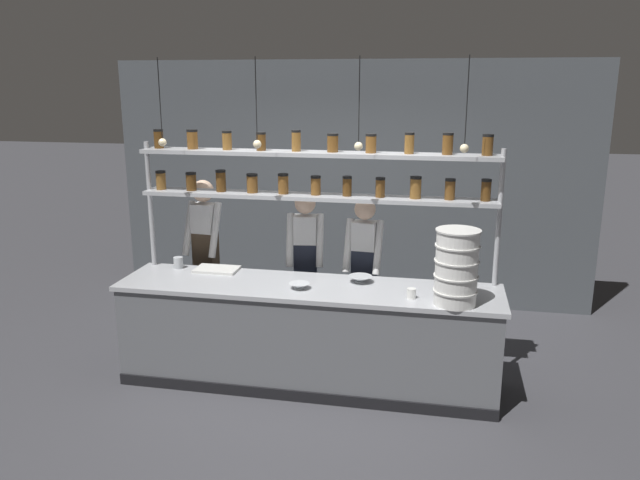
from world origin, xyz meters
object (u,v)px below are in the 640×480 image
prep_bowl_near_left (360,279)px  serving_cup_by_board (178,263)px  chef_center (305,262)px  prep_bowl_center_front (299,286)px  spice_shelf_unit (315,179)px  cutting_board (217,269)px  container_stack (456,267)px  serving_cup_front (411,293)px  chef_left (205,251)px  chef_right (364,269)px

prep_bowl_near_left → serving_cup_by_board: size_ratio=1.97×
chef_center → prep_bowl_center_front: chef_center is taller
spice_shelf_unit → cutting_board: (-0.93, -0.07, -0.87)m
container_stack → serving_cup_by_board: size_ratio=5.68×
cutting_board → serving_cup_by_board: size_ratio=3.71×
prep_bowl_near_left → serving_cup_front: 0.57m
prep_bowl_center_front → serving_cup_by_board: size_ratio=1.67×
container_stack → serving_cup_by_board: 2.63m
chef_left → serving_cup_front: chef_left is taller
chef_right → cutting_board: (-1.34, -0.39, 0.03)m
container_stack → prep_bowl_near_left: size_ratio=2.88×
container_stack → serving_cup_front: (-0.35, 0.07, -0.26)m
cutting_board → serving_cup_front: bearing=-12.8°
chef_center → prep_bowl_center_front: (0.13, -0.80, 0.02)m
chef_center → chef_right: size_ratio=1.02×
chef_left → chef_center: chef_left is taller
chef_right → serving_cup_front: (0.50, -0.81, 0.06)m
chef_left → prep_bowl_center_front: (1.15, -0.78, -0.04)m
prep_bowl_near_left → prep_bowl_center_front: prep_bowl_near_left is taller
chef_center → prep_bowl_center_front: bearing=-89.5°
container_stack → cutting_board: container_stack is taller
chef_left → serving_cup_by_board: bearing=-99.0°
chef_left → serving_cup_by_board: (-0.11, -0.41, -0.01)m
container_stack → prep_bowl_near_left: container_stack is taller
chef_right → prep_bowl_near_left: 0.48m
serving_cup_by_board → chef_center: bearing=21.1°
prep_bowl_center_front → chef_center: bearing=98.9°
prep_bowl_near_left → prep_bowl_center_front: size_ratio=1.18×
chef_left → serving_cup_by_board: chef_left is taller
spice_shelf_unit → serving_cup_by_board: bearing=-177.1°
prep_bowl_center_front → chef_right: bearing=58.5°
container_stack → chef_center: bearing=146.8°
container_stack → prep_bowl_near_left: 0.95m
chef_center → container_stack: (1.43, -0.93, 0.31)m
chef_right → serving_cup_front: bearing=-53.8°
cutting_board → chef_center: bearing=30.4°
chef_right → cutting_board: size_ratio=3.96×
chef_right → serving_cup_front: chef_right is taller
chef_left → chef_center: (1.03, 0.02, -0.07)m
serving_cup_front → serving_cup_by_board: serving_cup_by_board is taller
spice_shelf_unit → chef_center: size_ratio=2.01×
spice_shelf_unit → cutting_board: 1.27m
serving_cup_by_board → prep_bowl_center_front: bearing=-16.0°
serving_cup_front → container_stack: bearing=-11.9°
chef_left → container_stack: chef_left is taller
cutting_board → prep_bowl_center_front: bearing=-22.2°
serving_cup_by_board → prep_bowl_near_left: bearing=-2.9°
chef_right → serving_cup_by_board: chef_right is taller
spice_shelf_unit → chef_center: spice_shelf_unit is taller
serving_cup_by_board → chef_left: bearing=75.1°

